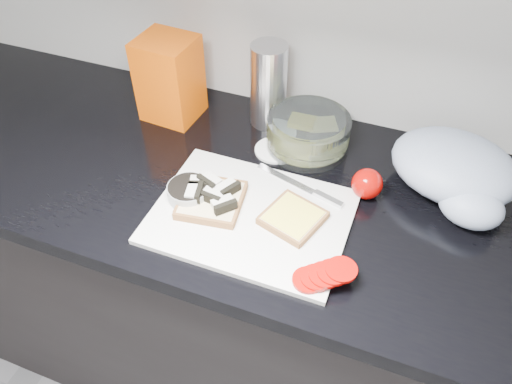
# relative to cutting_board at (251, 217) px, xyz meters

# --- Properties ---
(base_cabinet) EXTENTS (3.50, 0.60, 0.86)m
(base_cabinet) POSITION_rel_cutting_board_xyz_m (0.07, 0.11, -0.48)
(base_cabinet) COLOR black
(base_cabinet) RESTS_ON ground
(countertop) EXTENTS (3.50, 0.64, 0.04)m
(countertop) POSITION_rel_cutting_board_xyz_m (0.07, 0.11, -0.03)
(countertop) COLOR black
(countertop) RESTS_ON base_cabinet
(cutting_board) EXTENTS (0.40, 0.30, 0.01)m
(cutting_board) POSITION_rel_cutting_board_xyz_m (0.00, 0.00, 0.00)
(cutting_board) COLOR silver
(cutting_board) RESTS_ON countertop
(bread_left) EXTENTS (0.15, 0.15, 0.04)m
(bread_left) POSITION_rel_cutting_board_xyz_m (-0.09, 0.00, 0.02)
(bread_left) COLOR beige
(bread_left) RESTS_ON cutting_board
(bread_right) EXTENTS (0.14, 0.14, 0.02)m
(bread_right) POSITION_rel_cutting_board_xyz_m (0.09, 0.02, 0.01)
(bread_right) COLOR beige
(bread_right) RESTS_ON cutting_board
(tomato_slices) EXTENTS (0.12, 0.10, 0.02)m
(tomato_slices) POSITION_rel_cutting_board_xyz_m (0.18, -0.10, 0.02)
(tomato_slices) COLOR #A20703
(tomato_slices) RESTS_ON cutting_board
(knife) EXTENTS (0.21, 0.08, 0.01)m
(knife) POSITION_rel_cutting_board_xyz_m (0.09, 0.11, 0.01)
(knife) COLOR silver
(knife) RESTS_ON cutting_board
(seed_tub) EXTENTS (0.09, 0.09, 0.05)m
(seed_tub) POSITION_rel_cutting_board_xyz_m (-0.14, -0.00, 0.02)
(seed_tub) COLOR #9FA4A4
(seed_tub) RESTS_ON countertop
(tub_lid) EXTENTS (0.12, 0.12, 0.01)m
(tub_lid) POSITION_rel_cutting_board_xyz_m (-0.03, 0.22, -0.00)
(tub_lid) COLOR white
(tub_lid) RESTS_ON countertop
(glass_bowl) EXTENTS (0.20, 0.20, 0.08)m
(glass_bowl) POSITION_rel_cutting_board_xyz_m (0.04, 0.27, 0.03)
(glass_bowl) COLOR silver
(glass_bowl) RESTS_ON countertop
(bread_bag) EXTENTS (0.14, 0.13, 0.21)m
(bread_bag) POSITION_rel_cutting_board_xyz_m (-0.32, 0.27, 0.10)
(bread_bag) COLOR #E24E03
(bread_bag) RESTS_ON countertop
(steel_canister) EXTENTS (0.09, 0.09, 0.21)m
(steel_canister) POSITION_rel_cutting_board_xyz_m (-0.08, 0.33, 0.10)
(steel_canister) COLOR silver
(steel_canister) RESTS_ON countertop
(grocery_bag) EXTENTS (0.31, 0.29, 0.12)m
(grocery_bag) POSITION_rel_cutting_board_xyz_m (0.38, 0.23, 0.05)
(grocery_bag) COLOR #A7B5CE
(grocery_bag) RESTS_ON countertop
(whole_tomatoes) EXTENTS (0.07, 0.07, 0.07)m
(whole_tomatoes) POSITION_rel_cutting_board_xyz_m (0.21, 0.15, 0.03)
(whole_tomatoes) COLOR #A20703
(whole_tomatoes) RESTS_ON countertop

